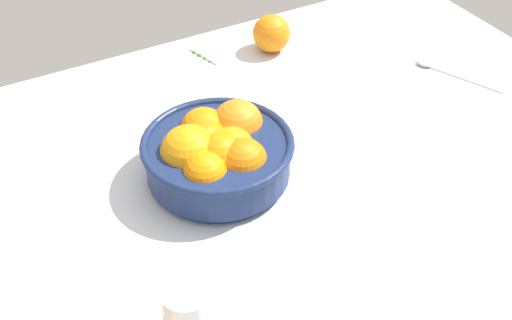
# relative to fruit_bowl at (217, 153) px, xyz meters

# --- Properties ---
(ground_plane) EXTENTS (1.32, 0.90, 0.03)m
(ground_plane) POSITION_rel_fruit_bowl_xyz_m (0.05, -0.03, -0.06)
(ground_plane) COLOR silver
(fruit_bowl) EXTENTS (0.23, 0.23, 0.10)m
(fruit_bowl) POSITION_rel_fruit_bowl_xyz_m (0.00, 0.00, 0.00)
(fruit_bowl) COLOR navy
(fruit_bowl) RESTS_ON ground_plane
(juice_glass) EXTENTS (0.06, 0.06, 0.09)m
(juice_glass) POSITION_rel_fruit_bowl_xyz_m (-0.16, -0.24, -0.01)
(juice_glass) COLOR white
(juice_glass) RESTS_ON ground_plane
(loose_orange_2) EXTENTS (0.07, 0.07, 0.07)m
(loose_orange_2) POSITION_rel_fruit_bowl_xyz_m (0.26, 0.29, -0.01)
(loose_orange_2) COLOR orange
(loose_orange_2) RESTS_ON ground_plane
(spoon) EXTENTS (0.08, 0.16, 0.01)m
(spoon) POSITION_rel_fruit_bowl_xyz_m (0.50, 0.06, -0.04)
(spoon) COLOR silver
(spoon) RESTS_ON ground_plane
(herb_sprig_0) EXTENTS (0.02, 0.08, 0.01)m
(herb_sprig_0) POSITION_rel_fruit_bowl_xyz_m (0.13, 0.33, -0.05)
(herb_sprig_0) COLOR #517933
(herb_sprig_0) RESTS_ON ground_plane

